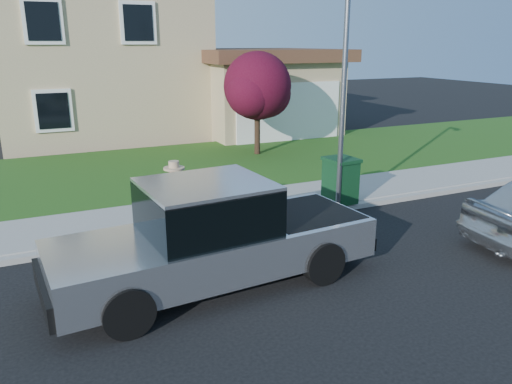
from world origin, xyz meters
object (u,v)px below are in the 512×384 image
ornamental_tree (258,89)px  street_lamp (345,93)px  pickup_truck (214,237)px  trash_bin (340,180)px  woman (176,205)px

ornamental_tree → street_lamp: street_lamp is taller
ornamental_tree → street_lamp: 6.58m
pickup_truck → trash_bin: (4.20, 2.53, -0.13)m
pickup_truck → trash_bin: size_ratio=5.06×
ornamental_tree → pickup_truck: bearing=-119.2°
ornamental_tree → street_lamp: (-0.91, -6.50, 0.47)m
street_lamp → trash_bin: bearing=55.4°
trash_bin → street_lamp: size_ratio=0.22×
woman → pickup_truck: bearing=102.0°
ornamental_tree → trash_bin: ornamental_tree is taller
pickup_truck → ornamental_tree: ornamental_tree is taller
woman → trash_bin: size_ratio=1.54×
ornamental_tree → trash_bin: bearing=-95.9°
street_lamp → pickup_truck: bearing=-151.2°
pickup_truck → street_lamp: street_lamp is taller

